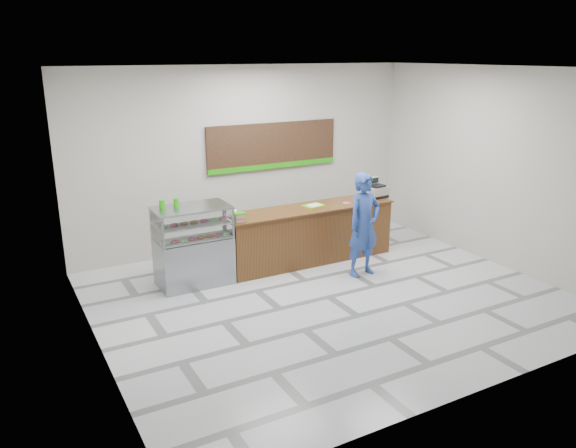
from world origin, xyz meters
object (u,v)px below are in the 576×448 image
display_case (193,245)px  customer (364,225)px  cash_register (375,190)px  sales_counter (309,234)px  serving_tray (314,206)px

display_case → customer: bearing=-20.5°
cash_register → customer: (-1.02, -1.06, -0.27)m
sales_counter → customer: customer is taller
sales_counter → serving_tray: size_ratio=8.00×
cash_register → serving_tray: size_ratio=1.10×
cash_register → serving_tray: cash_register is taller
customer → serving_tray: bearing=104.0°
display_case → cash_register: size_ratio=2.98×
sales_counter → cash_register: cash_register is taller
display_case → customer: (2.70, -1.01, 0.22)m
sales_counter → serving_tray: bearing=13.6°
sales_counter → customer: size_ratio=1.81×
sales_counter → customer: (0.48, -1.01, 0.38)m
serving_tray → customer: customer is taller
sales_counter → customer: 1.18m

